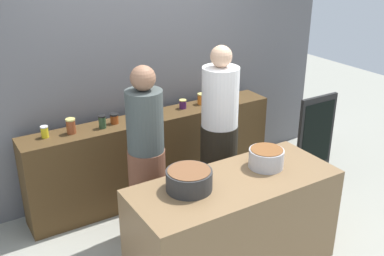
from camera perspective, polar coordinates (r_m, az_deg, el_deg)
ground at (r=4.27m, az=2.54°, el=-14.68°), size 12.00×12.00×0.00m
storefront_wall at (r=4.78m, az=-7.01°, el=9.41°), size 4.80×0.12×3.00m
display_shelf at (r=4.84m, az=-4.66°, el=-3.51°), size 2.70×0.36×0.91m
prep_table at (r=3.83m, az=5.20°, el=-12.02°), size 1.70×0.70×0.84m
preserve_jar_0 at (r=4.34m, az=-17.97°, el=-0.45°), size 0.07×0.07×0.11m
preserve_jar_1 at (r=4.35m, az=-14.92°, el=0.25°), size 0.09×0.09×0.14m
preserve_jar_2 at (r=4.41m, az=-11.17°, el=0.78°), size 0.07×0.07×0.13m
preserve_jar_3 at (r=4.50m, az=-9.70°, el=1.18°), size 0.08×0.08×0.10m
preserve_jar_4 at (r=4.59m, az=-6.08°, el=1.98°), size 0.07×0.07×0.13m
preserve_jar_5 at (r=4.67m, az=-4.89°, el=2.46°), size 0.08×0.08×0.13m
preserve_jar_6 at (r=4.83m, az=-1.16°, el=3.02°), size 0.08×0.08×0.10m
preserve_jar_7 at (r=4.96m, az=1.16°, el=3.69°), size 0.09×0.09×0.12m
cooking_pot_left at (r=3.44m, az=-0.37°, el=-6.51°), size 0.35×0.35×0.16m
cooking_pot_center at (r=3.81m, az=9.27°, el=-3.74°), size 0.29×0.29×0.16m
cook_with_tongs at (r=4.04m, az=-5.70°, el=-4.53°), size 0.33×0.33×1.65m
cook_in_cap at (r=4.42m, az=3.41°, el=-1.57°), size 0.36×0.36×1.71m
chalkboard_sign at (r=5.35m, az=15.21°, el=-1.09°), size 0.52×0.05×0.99m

